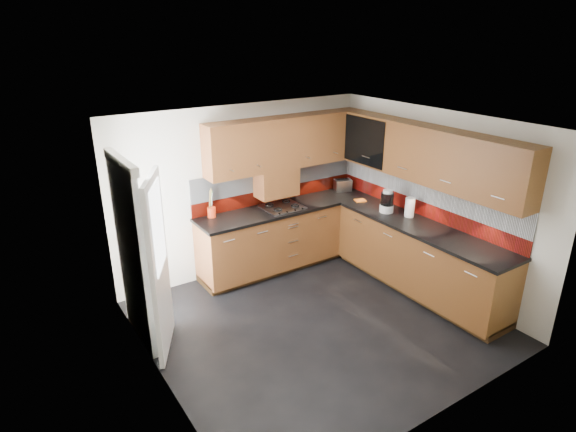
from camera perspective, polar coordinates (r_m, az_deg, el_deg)
room at (r=5.30m, az=3.84°, el=1.08°), size 4.00×3.80×2.64m
base_cabinets at (r=6.84m, az=7.17°, el=-3.83°), size 2.70×3.20×0.95m
countertop at (r=6.63m, az=7.34°, el=-0.13°), size 2.72×3.22×0.04m
backsplash at (r=6.83m, az=7.67°, el=3.09°), size 2.70×3.20×0.54m
upper_cabinets at (r=6.53m, az=8.47°, el=7.92°), size 2.50×3.20×0.72m
extractor_hood at (r=6.88m, az=-1.41°, el=4.03°), size 0.60×0.33×0.40m
glass_cabinet at (r=7.04m, az=9.90°, el=9.04°), size 0.32×0.80×0.66m
back_door at (r=5.37m, az=-16.77°, el=-4.95°), size 0.42×1.19×2.04m
gas_hob at (r=6.86m, az=-0.64°, el=1.09°), size 0.55×0.49×0.04m
utensil_pot at (r=6.58m, az=-9.06°, el=0.63°), size 0.11×0.11×0.40m
toaster at (r=7.62m, az=6.52°, el=3.66°), size 0.30×0.24×0.19m
food_processor at (r=6.80m, az=11.66°, el=1.64°), size 0.19×0.19×0.32m
paper_towel at (r=6.70m, az=14.23°, el=1.01°), size 0.16×0.16×0.27m
orange_cloth at (r=7.21m, az=8.55°, el=1.83°), size 0.19×0.17×0.02m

